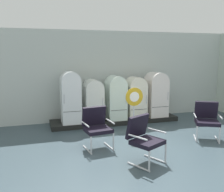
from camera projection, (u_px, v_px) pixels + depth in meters
name	position (u px, v px, depth m)	size (l,w,h in m)	color
ground	(156.00, 157.00, 5.89)	(12.00, 10.00, 0.05)	#36464E
back_wall	(110.00, 75.00, 9.07)	(11.76, 0.12, 3.12)	silver
display_plinth	(115.00, 120.00, 8.72)	(4.34, 0.95, 0.15)	black
refrigerator_0	(71.00, 96.00, 7.99)	(0.60, 0.63, 1.64)	white
refrigerator_1	(93.00, 99.00, 8.25)	(0.59, 0.68, 1.36)	silver
refrigerator_2	(116.00, 96.00, 8.49)	(0.60, 0.72, 1.46)	silver
refrigerator_3	(136.00, 96.00, 8.67)	(0.63, 0.64, 1.41)	silver
refrigerator_4	(156.00, 93.00, 8.92)	(0.67, 0.72, 1.55)	silver
armchair_left	(97.00, 125.00, 6.31)	(0.74, 0.74, 1.03)	silver
armchair_right	(207.00, 118.00, 6.99)	(0.86, 0.88, 1.03)	silver
armchair_center	(144.00, 137.00, 5.43)	(0.85, 0.87, 1.03)	silver
sign_stand	(134.00, 111.00, 7.17)	(0.51, 0.32, 1.40)	#2D2D30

